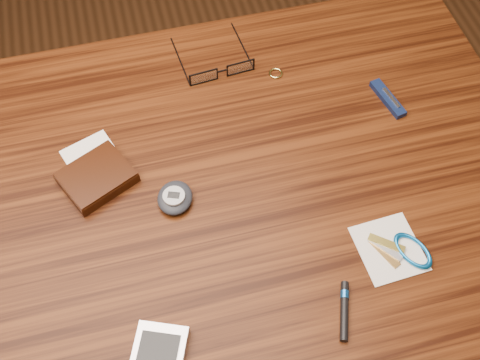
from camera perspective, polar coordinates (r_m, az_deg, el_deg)
The scene contains 9 objects.
ground at distance 1.59m, azimuth -1.20°, elevation -15.14°, with size 3.80×3.80×0.00m, color #472814.
desk at distance 0.99m, azimuth -1.87°, elevation -3.83°, with size 1.00×0.70×0.75m.
wallet_and_card at distance 0.92m, azimuth -13.45°, elevation 0.31°, with size 0.13×0.15×0.02m.
eyeglasses at distance 1.03m, azimuth -1.83°, elevation 10.39°, with size 0.13×0.13×0.03m.
gold_ring at distance 1.04m, azimuth 3.41°, elevation 10.07°, with size 0.02×0.02×0.00m, color tan.
pedometer at distance 0.88m, azimuth -6.20°, elevation -1.67°, with size 0.07×0.07×0.02m.
notepad_keys at distance 0.88m, azimuth 15.06°, elevation -6.39°, with size 0.11×0.10×0.01m.
pocket_knife at distance 1.03m, azimuth 13.84°, elevation 7.51°, with size 0.03×0.08×0.01m.
black_blue_pen at distance 0.82m, azimuth 9.87°, elevation -11.94°, with size 0.04×0.08×0.01m.
Camera 1 is at (-0.09, -0.47, 1.52)m, focal length 45.00 mm.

